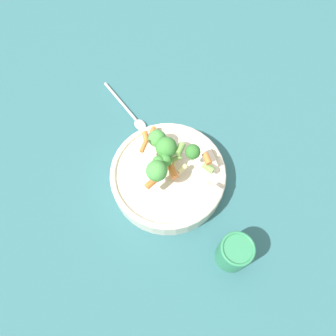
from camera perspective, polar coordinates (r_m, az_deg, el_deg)
The scene contains 5 objects.
ground_plane at distance 0.75m, azimuth 0.00°, elevation -2.25°, with size 3.00×3.00×0.00m, color #2D6066.
bowl at distance 0.73m, azimuth 0.00°, elevation -1.40°, with size 0.25×0.25×0.05m.
pasta_salad at distance 0.67m, azimuth -0.41°, elevation 2.34°, with size 0.14×0.21×0.09m.
cup at distance 0.68m, azimuth 11.48°, elevation -14.22°, with size 0.07×0.07×0.08m.
spoon at distance 0.84m, azimuth -6.39°, elevation 9.24°, with size 0.06×0.18×0.01m.
Camera 1 is at (0.23, 0.18, 0.70)m, focal length 35.00 mm.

